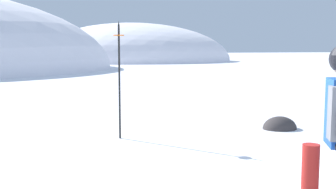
% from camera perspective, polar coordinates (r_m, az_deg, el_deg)
% --- Properties ---
extents(ridge_peak_far, '(27.16, 24.44, 10.35)m').
position_cam_1_polar(ridge_peak_far, '(57.31, -4.81, 4.58)').
color(ridge_peak_far, white).
rests_on(ridge_peak_far, ground).
extents(piste_marker_near, '(0.20, 0.20, 2.18)m').
position_cam_1_polar(piste_marker_near, '(7.74, -6.71, 3.00)').
color(piste_marker_near, black).
rests_on(piste_marker_near, ground).
extents(rock_dark, '(0.75, 0.64, 0.52)m').
position_cam_1_polar(rock_dark, '(9.09, 15.07, -4.56)').
color(rock_dark, '#383333').
rests_on(rock_dark, ground).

